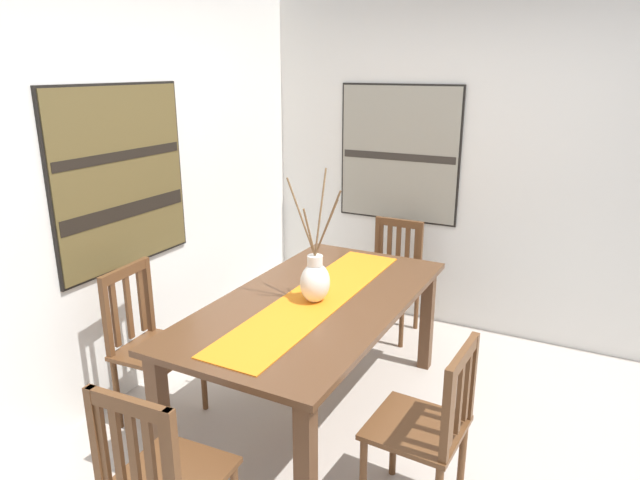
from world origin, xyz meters
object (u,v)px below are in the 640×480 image
Objects in this scene: chair_0 at (392,274)px; painting_on_side_wall at (399,154)px; chair_2 at (161,478)px; chair_1 at (150,343)px; painting_on_back_wall at (121,178)px; centerpiece_vase at (315,280)px; dining_table at (315,315)px; chair_3 at (427,427)px.

painting_on_side_wall is (0.34, 0.10, 0.90)m from chair_0.
chair_1 is at bearing 45.75° from chair_2.
chair_0 is 0.81× the size of painting_on_back_wall.
centerpiece_vase is at bearing -178.72° from chair_0.
dining_table is at bearing 28.36° from centerpiece_vase.
chair_0 is at bearing 0.59° from dining_table.
chair_2 reaches higher than chair_0.
chair_0 is 0.83× the size of painting_on_side_wall.
painting_on_side_wall is (2.13, -0.75, 0.90)m from chair_1.
chair_1 is 2.43m from painting_on_side_wall.
chair_3 is (0.84, -0.83, -0.02)m from chair_2.
chair_2 is at bearing -179.84° from dining_table.
chair_3 reaches higher than chair_0.
dining_table is 2.52× the size of centerpiece_vase.
chair_1 is 1.22m from chair_2.
chair_1 is 1.05× the size of chair_3.
chair_1 reaches higher than chair_0.
painting_on_side_wall is (2.14, 0.95, 0.91)m from chair_3.
chair_0 is at bearing -37.74° from painting_on_back_wall.
painting_on_back_wall reaches higher than painting_on_side_wall.
painting_on_back_wall reaches higher than chair_2.
chair_0 is 0.96× the size of chair_2.
centerpiece_vase is 0.69× the size of painting_on_side_wall.
painting_on_side_wall is at bearing 24.03° from chair_3.
chair_3 is at bearing -90.27° from chair_1.
dining_table is 2.10× the size of chair_3.
dining_table is 1.75× the size of painting_on_side_wall.
chair_2 is at bearing 179.42° from centerpiece_vase.
painting_on_back_wall is (1.08, 1.22, 0.92)m from chair_2.
chair_2 is 0.84× the size of painting_on_back_wall.
chair_0 is at bearing 25.30° from chair_3.
chair_2 is at bearing -177.66° from painting_on_side_wall.
painting_on_side_wall is (2.98, 0.12, 0.89)m from chair_2.
centerpiece_vase is 0.79× the size of chair_1.
chair_1 is at bearing 154.46° from chair_0.
chair_1 is at bearing 118.13° from dining_table.
dining_table is 1.72× the size of painting_on_back_wall.
dining_table is 0.24m from centerpiece_vase.
dining_table is at bearing -179.41° from chair_0.
chair_2 reaches higher than dining_table.
dining_table is 2.00× the size of chair_1.
chair_1 is 1.70m from chair_3.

